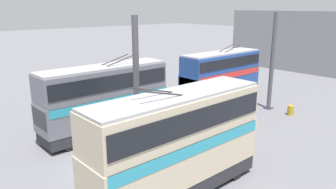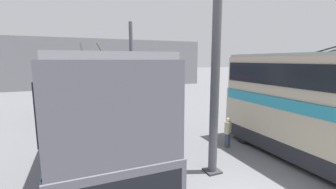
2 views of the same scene
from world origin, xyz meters
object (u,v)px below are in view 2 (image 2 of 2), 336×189
bus_left_far (314,103)px  person_by_right_row (174,181)px  bus_right_far (84,84)px  person_by_left_row (228,132)px  bus_right_near (97,116)px  oil_drum (154,102)px

bus_left_far → person_by_right_row: (-0.48, 7.24, -2.02)m
bus_left_far → bus_right_far: (14.72, 9.39, -0.20)m
person_by_left_row → bus_right_near: bearing=-109.6°
bus_left_far → person_by_right_row: 7.53m
bus_right_near → person_by_left_row: size_ratio=5.66×
bus_right_far → person_by_left_row: 13.67m
oil_drum → person_by_left_row: bearing=-179.4°
oil_drum → bus_right_near: bearing=153.7°
bus_right_near → bus_right_far: bus_right_near is taller
bus_right_near → bus_right_far: (13.04, -0.00, -0.11)m
bus_left_far → person_by_left_row: bus_left_far is taller
bus_right_near → bus_left_far: bearing=-100.2°
person_by_left_row → oil_drum: person_by_left_row is taller
bus_right_far → person_by_left_row: size_ratio=5.40×
oil_drum → bus_right_far: bearing=98.3°
bus_right_far → person_by_right_row: (-15.20, -2.15, -1.81)m
bus_right_near → person_by_right_row: bus_right_near is taller
bus_right_far → person_by_right_row: bearing=-172.0°
bus_left_far → person_by_left_row: (3.18, 2.30, -2.05)m
bus_right_near → person_by_right_row: bearing=-135.2°
bus_right_near → oil_drum: size_ratio=11.40×
person_by_right_row → person_by_left_row: bearing=132.0°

